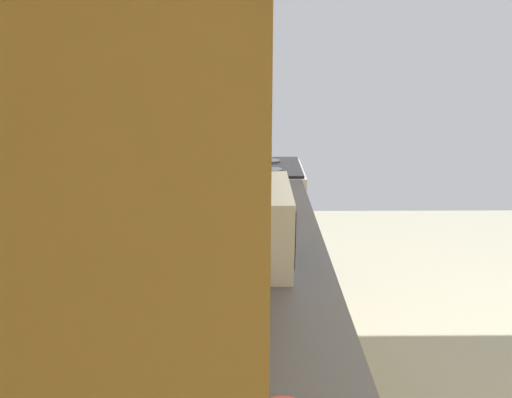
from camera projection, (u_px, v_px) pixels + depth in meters
The scene contains 5 objects.
wall_back at pixel (160, 186), 1.89m from camera, with size 4.25×0.12×2.57m, color #EABF7C.
upper_cabinets at pixel (201, 19), 1.37m from camera, with size 2.46×0.31×0.64m.
oven_range at pixel (257, 225), 3.72m from camera, with size 0.60×0.68×1.10m.
microwave at pixel (251, 224), 2.04m from camera, with size 0.49×0.34×0.33m.
kettle at pixel (267, 199), 2.63m from camera, with size 0.18×0.13×0.19m.
Camera 1 is at (-1.82, 1.38, 1.83)m, focal length 34.05 mm.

